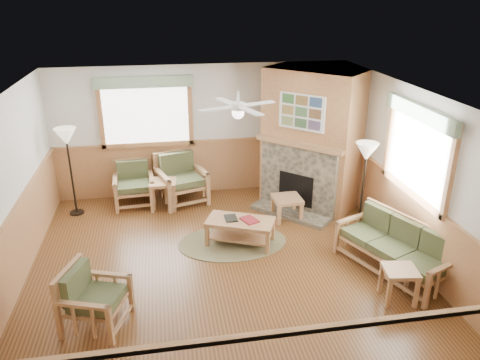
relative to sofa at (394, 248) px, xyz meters
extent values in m
cube|color=brown|center=(-2.55, 0.61, -0.42)|extent=(6.00, 6.00, 0.01)
cube|color=white|center=(-2.55, 0.61, 2.29)|extent=(6.00, 6.00, 0.01)
cube|color=silver|center=(-2.55, 3.61, 0.94)|extent=(6.00, 0.02, 2.70)
cube|color=silver|center=(-2.55, -2.39, 0.94)|extent=(6.00, 0.02, 2.70)
cube|color=silver|center=(-5.55, 0.61, 0.94)|extent=(0.02, 6.00, 2.70)
cube|color=silver|center=(0.45, 0.61, 0.94)|extent=(0.02, 6.00, 2.70)
cylinder|color=brown|center=(-2.28, 1.29, -0.41)|extent=(2.32, 2.32, 0.01)
cube|color=maroon|center=(-2.01, 1.19, 0.06)|extent=(0.32, 0.36, 0.03)
cube|color=black|center=(-2.31, 1.31, 0.06)|extent=(0.20, 0.27, 0.03)
camera|label=1|loc=(-3.37, -5.68, 3.65)|focal=35.00mm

